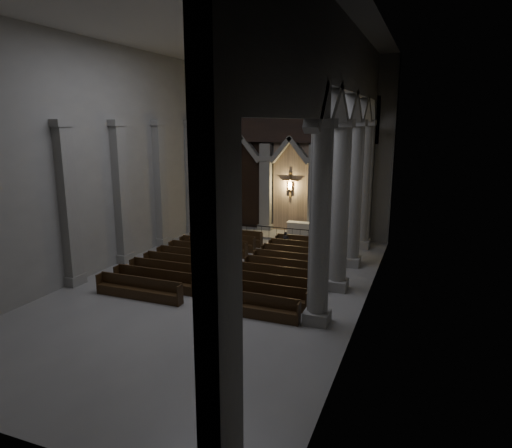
# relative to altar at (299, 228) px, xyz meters

# --- Properties ---
(room) EXTENTS (24.00, 24.10, 12.00)m
(room) POSITION_rel_altar_xyz_m (-0.98, -10.86, 7.01)
(room) COLOR gray
(room) RESTS_ON ground
(sanctuary_wall) EXTENTS (14.00, 0.77, 12.00)m
(sanctuary_wall) POSITION_rel_altar_xyz_m (-0.98, 0.67, 6.02)
(sanctuary_wall) COLOR gray
(sanctuary_wall) RESTS_ON ground
(right_arcade) EXTENTS (1.00, 24.00, 12.00)m
(right_arcade) POSITION_rel_altar_xyz_m (4.52, -9.53, 7.23)
(right_arcade) COLOR gray
(right_arcade) RESTS_ON ground
(left_pilasters) EXTENTS (0.60, 13.00, 8.03)m
(left_pilasters) POSITION_rel_altar_xyz_m (-7.73, -7.36, 3.31)
(left_pilasters) COLOR gray
(left_pilasters) RESTS_ON ground
(sanctuary_step) EXTENTS (8.50, 2.60, 0.15)m
(sanctuary_step) POSITION_rel_altar_xyz_m (-0.98, -0.26, -0.52)
(sanctuary_step) COLOR gray
(sanctuary_step) RESTS_ON ground
(altar) EXTENTS (1.74, 0.69, 0.89)m
(altar) POSITION_rel_altar_xyz_m (0.00, 0.00, 0.00)
(altar) COLOR #B9B3A3
(altar) RESTS_ON sanctuary_step
(altar_rail) EXTENTS (5.50, 0.09, 1.08)m
(altar_rail) POSITION_rel_altar_xyz_m (-0.98, -2.10, 0.12)
(altar_rail) COLOR black
(altar_rail) RESTS_ON ground
(candle_stand_left) EXTENTS (0.24, 0.24, 1.41)m
(candle_stand_left) POSITION_rel_altar_xyz_m (-4.22, -1.34, -0.21)
(candle_stand_left) COLOR #92602D
(candle_stand_left) RESTS_ON ground
(candle_stand_right) EXTENTS (0.26, 0.26, 1.52)m
(candle_stand_right) POSITION_rel_altar_xyz_m (2.15, -1.95, -0.18)
(candle_stand_right) COLOR #92602D
(candle_stand_right) RESTS_ON ground
(pews) EXTENTS (9.80, 10.62, 0.98)m
(pews) POSITION_rel_altar_xyz_m (-0.98, -8.69, -0.28)
(pews) COLOR black
(pews) RESTS_ON ground
(worshipper) EXTENTS (0.47, 0.35, 1.20)m
(worshipper) POSITION_rel_altar_xyz_m (0.16, -3.73, 0.00)
(worshipper) COLOR black
(worshipper) RESTS_ON ground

